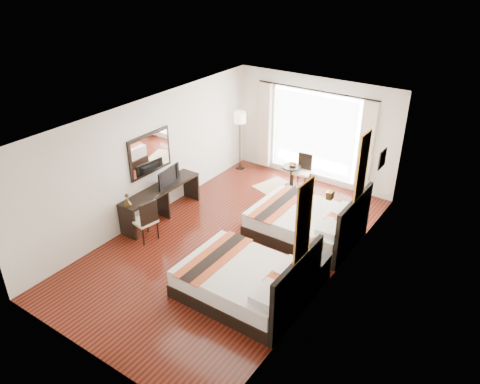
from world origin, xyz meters
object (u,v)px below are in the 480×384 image
Objects in this scene: console_desk at (162,202)px; window_chair at (302,177)px; bed_near at (246,282)px; nightstand at (313,269)px; floor_lamp at (240,121)px; vase at (311,261)px; table_lamp at (317,245)px; bed_far at (307,223)px; fruit_bowl at (293,165)px; side_table at (291,176)px; desk_chair at (146,227)px; television at (166,176)px.

window_chair is (1.97, 3.24, -0.11)m from console_desk.
bed_near reaches higher than nightstand.
bed_near is 5.61m from floor_lamp.
bed_near is 1.24m from vase.
window_chair is at bearing 121.43° from table_lamp.
window_chair is at bearing 105.29° from bed_near.
floor_lamp is (-3.19, 2.08, 1.08)m from bed_far.
console_desk is at bearing -119.21° from fruit_bowl.
vase is at bearing -84.62° from nightstand.
side_table is at bearing 124.77° from nightstand.
floor_lamp reaches higher than vase.
vase is at bearing -85.21° from table_lamp.
table_lamp is 4.01m from console_desk.
window_chair is (0.24, 0.16, -0.02)m from side_table.
desk_chair is 4.21m from side_table.
window_chair is at bearing 119.77° from vase.
fruit_bowl is (1.37, 4.01, 0.30)m from desk_chair.
desk_chair is at bearing -169.26° from television.
side_table is at bearing -105.12° from fruit_bowl.
bed_far is 2.40m from side_table.
television is at bearing -120.56° from fruit_bowl.
bed_near reaches higher than side_table.
bed_near is at bearing -71.31° from side_table.
window_chair reaches higher than nightstand.
floor_lamp is at bearing 146.93° from bed_far.
nightstand is at bearing -102.14° from television.
television reaches higher than table_lamp.
television reaches higher than desk_chair.
bed_near is 2.89× the size of television.
television is at bearing 176.09° from table_lamp.
console_desk is (-4.01, 0.34, -0.18)m from vase.
floor_lamp is 2.28m from window_chair.
nightstand is 1.02× the size of side_table.
fruit_bowl is at bearing 124.43° from nightstand.
table_lamp is 0.17× the size of console_desk.
console_desk is at bearing -89.84° from floor_lamp.
table_lamp reaches higher than nightstand.
side_table is 0.65× the size of window_chair.
bed_near is 18.17× the size of vase.
floor_lamp reaches higher than window_chair.
console_desk is at bearing 177.37° from nightstand.
floor_lamp reaches higher than console_desk.
side_table is (1.71, 2.88, -0.69)m from television.
desk_chair is (-3.65, -0.57, -0.27)m from vase.
bed_far reaches higher than nightstand.
bed_far is 2.40m from window_chair.
bed_far is 2.31× the size of desk_chair.
television is 3.40m from fruit_bowl.
console_desk is at bearing 167.64° from television.
floor_lamp is at bearing 139.45° from nightstand.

